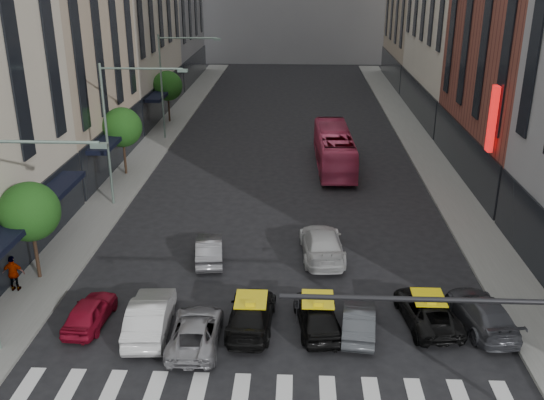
# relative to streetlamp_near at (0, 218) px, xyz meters

# --- Properties ---
(sidewalk_left) EXTENTS (3.00, 96.00, 0.15)m
(sidewalk_left) POSITION_rel_streetlamp_near_xyz_m (-1.46, 26.00, -5.83)
(sidewalk_left) COLOR slate
(sidewalk_left) RESTS_ON ground
(sidewalk_right) EXTENTS (3.00, 96.00, 0.15)m
(sidewalk_right) POSITION_rel_streetlamp_near_xyz_m (21.54, 26.00, -5.83)
(sidewalk_right) COLOR slate
(sidewalk_right) RESTS_ON ground
(building_left_b) EXTENTS (8.00, 16.00, 24.00)m
(building_left_b) POSITION_rel_streetlamp_near_xyz_m (-6.96, 24.00, 6.10)
(building_left_b) COLOR tan
(building_left_b) RESTS_ON ground
(tree_near) EXTENTS (2.88, 2.88, 4.95)m
(tree_near) POSITION_rel_streetlamp_near_xyz_m (-1.76, 6.00, -2.25)
(tree_near) COLOR black
(tree_near) RESTS_ON sidewalk_left
(tree_mid) EXTENTS (2.88, 2.88, 4.95)m
(tree_mid) POSITION_rel_streetlamp_near_xyz_m (-1.76, 22.00, -2.25)
(tree_mid) COLOR black
(tree_mid) RESTS_ON sidewalk_left
(tree_far) EXTENTS (2.88, 2.88, 4.95)m
(tree_far) POSITION_rel_streetlamp_near_xyz_m (-1.76, 38.00, -2.25)
(tree_far) COLOR black
(tree_far) RESTS_ON sidewalk_left
(streetlamp_near) EXTENTS (5.38, 0.25, 9.00)m
(streetlamp_near) POSITION_rel_streetlamp_near_xyz_m (0.00, 0.00, 0.00)
(streetlamp_near) COLOR gray
(streetlamp_near) RESTS_ON sidewalk_left
(streetlamp_mid) EXTENTS (5.38, 0.25, 9.00)m
(streetlamp_mid) POSITION_rel_streetlamp_near_xyz_m (0.00, 16.00, 0.00)
(streetlamp_mid) COLOR gray
(streetlamp_mid) RESTS_ON sidewalk_left
(streetlamp_far) EXTENTS (5.38, 0.25, 9.00)m
(streetlamp_far) POSITION_rel_streetlamp_near_xyz_m (0.00, 32.00, 0.00)
(streetlamp_far) COLOR gray
(streetlamp_far) RESTS_ON sidewalk_left
(traffic_signal) EXTENTS (10.10, 0.20, 6.00)m
(traffic_signal) POSITION_rel_streetlamp_near_xyz_m (17.74, -5.00, -1.43)
(traffic_signal) COLOR black
(traffic_signal) RESTS_ON ground
(liberty_sign) EXTENTS (0.30, 0.70, 4.00)m
(liberty_sign) POSITION_rel_streetlamp_near_xyz_m (22.64, 16.00, 0.10)
(liberty_sign) COLOR red
(liberty_sign) RESTS_ON ground
(car_red) EXTENTS (1.68, 3.72, 1.24)m
(car_red) POSITION_rel_streetlamp_near_xyz_m (2.09, 2.14, -5.28)
(car_red) COLOR maroon
(car_red) RESTS_ON ground
(car_white_front) EXTENTS (1.91, 4.74, 1.53)m
(car_white_front) POSITION_rel_streetlamp_near_xyz_m (4.84, 1.72, -5.14)
(car_white_front) COLOR #BCBCBC
(car_white_front) RESTS_ON ground
(car_silver) EXTENTS (2.10, 4.41, 1.21)m
(car_silver) POSITION_rel_streetlamp_near_xyz_m (6.91, 0.89, -5.30)
(car_silver) COLOR gray
(car_silver) RESTS_ON ground
(taxi_left) EXTENTS (2.07, 4.70, 1.34)m
(taxi_left) POSITION_rel_streetlamp_near_xyz_m (9.11, 2.23, -5.23)
(taxi_left) COLOR black
(taxi_left) RESTS_ON ground
(taxi_center) EXTENTS (2.22, 4.36, 1.42)m
(taxi_center) POSITION_rel_streetlamp_near_xyz_m (11.94, 2.24, -5.19)
(taxi_center) COLOR black
(taxi_center) RESTS_ON ground
(car_grey_mid) EXTENTS (1.72, 3.94, 1.26)m
(car_grey_mid) POSITION_rel_streetlamp_near_xyz_m (13.70, 2.04, -5.27)
(car_grey_mid) COLOR #36393D
(car_grey_mid) RESTS_ON ground
(taxi_right) EXTENTS (2.66, 4.74, 1.25)m
(taxi_right) POSITION_rel_streetlamp_near_xyz_m (16.74, 2.90, -5.28)
(taxi_right) COLOR black
(taxi_right) RESTS_ON ground
(car_grey_curb) EXTENTS (2.53, 4.92, 1.37)m
(car_grey_curb) POSITION_rel_streetlamp_near_xyz_m (19.04, 2.75, -5.22)
(car_grey_curb) COLOR #383A3F
(car_grey_curb) RESTS_ON ground
(car_row2_left) EXTENTS (1.88, 4.06, 1.29)m
(car_row2_left) POSITION_rel_streetlamp_near_xyz_m (6.40, 8.48, -5.26)
(car_row2_left) COLOR gray
(car_row2_left) RESTS_ON ground
(car_row2_right) EXTENTS (2.52, 5.45, 1.54)m
(car_row2_right) POSITION_rel_streetlamp_near_xyz_m (12.36, 9.17, -5.13)
(car_row2_right) COLOR #BEBEBE
(car_row2_right) RESTS_ON ground
(bus) EXTENTS (2.84, 10.82, 2.99)m
(bus) POSITION_rel_streetlamp_near_xyz_m (13.76, 24.57, -4.41)
(bus) COLOR #C3395F
(bus) RESTS_ON ground
(pedestrian_far) EXTENTS (1.07, 0.49, 1.79)m
(pedestrian_far) POSITION_rel_streetlamp_near_xyz_m (-2.34, 4.64, -4.86)
(pedestrian_far) COLOR gray
(pedestrian_far) RESTS_ON sidewalk_left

